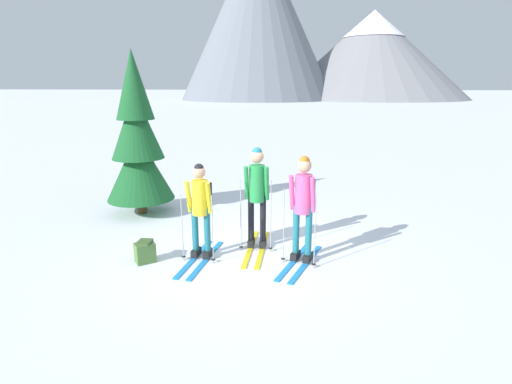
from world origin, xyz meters
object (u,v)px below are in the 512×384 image
at_px(skier_in_yellow, 201,206).
at_px(skier_in_pink, 303,202).
at_px(backpack_on_snow_front, 145,252).
at_px(pine_tree_near, 137,142).
at_px(skier_in_green, 257,193).

xyz_separation_m(skier_in_yellow, skier_in_pink, (1.74, 0.06, 0.11)).
height_order(skier_in_yellow, backpack_on_snow_front, skier_in_yellow).
height_order(skier_in_pink, backpack_on_snow_front, skier_in_pink).
bearing_deg(pine_tree_near, skier_in_pink, -30.70).
distance_m(skier_in_pink, backpack_on_snow_front, 2.81).
bearing_deg(backpack_on_snow_front, skier_in_green, 25.97).
bearing_deg(skier_in_yellow, backpack_on_snow_front, -160.13).
bearing_deg(pine_tree_near, skier_in_yellow, -48.56).
relative_size(skier_in_pink, pine_tree_near, 0.50).
height_order(skier_in_green, skier_in_pink, skier_in_green).
bearing_deg(skier_in_yellow, skier_in_pink, 1.91).
distance_m(skier_in_yellow, backpack_on_snow_front, 1.22).
relative_size(skier_in_yellow, skier_in_green, 0.89).
distance_m(skier_in_yellow, pine_tree_near, 3.14).
xyz_separation_m(pine_tree_near, backpack_on_snow_front, (1.11, -2.62, -1.50)).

